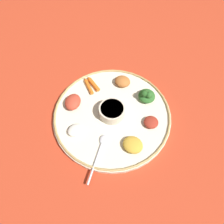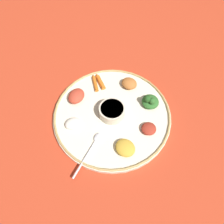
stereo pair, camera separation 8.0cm
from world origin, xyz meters
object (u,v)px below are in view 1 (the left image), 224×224
Objects in this scene: spoon at (99,151)px; carrot_outer at (88,86)px; center_bowl at (112,111)px; greens_pile at (147,95)px; carrot_near_spoon at (93,84)px.

carrot_outer reaches higher than spoon.
carrot_outer is (0.19, 0.19, 0.00)m from spoon.
center_bowl is 0.15m from greens_pile.
greens_pile is at bearing -73.93° from carrot_near_spoon.
greens_pile is at bearing -4.93° from spoon.
carrot_outer is (-0.02, 0.01, -0.00)m from carrot_near_spoon.
carrot_near_spoon is at bearing 40.75° from spoon.
greens_pile reaches higher than spoon.
spoon is at bearing -162.36° from center_bowl.
center_bowl is 0.16m from carrot_near_spoon.
spoon is 2.09× the size of carrot_near_spoon.
spoon is at bearing -135.20° from carrot_outer.
spoon is 0.27m from greens_pile.
spoon is at bearing 175.07° from greens_pile.
center_bowl is at bearing -117.14° from carrot_near_spoon.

